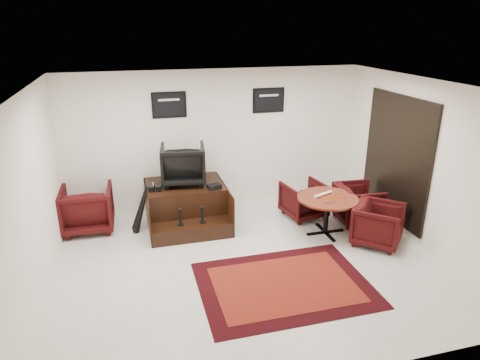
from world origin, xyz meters
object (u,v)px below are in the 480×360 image
object	(u,v)px
shine_chair	(183,162)
table_chair_window	(358,202)
table_chair_back	(304,198)
shine_podium	(186,205)
meeting_table	(327,202)
armchair_side	(87,207)
table_chair_corner	(378,222)

from	to	relation	value
shine_chair	table_chair_window	distance (m)	3.42
table_chair_back	shine_podium	bearing A→B (deg)	-17.98
meeting_table	armchair_side	bearing A→B (deg)	162.77
shine_podium	table_chair_back	size ratio (longest dim) A/B	1.97
armchair_side	meeting_table	distance (m)	4.37
meeting_table	shine_podium	bearing A→B (deg)	154.87
meeting_table	table_chair_window	world-z (taller)	table_chair_window
shine_podium	table_chair_corner	distance (m)	3.51
table_chair_corner	meeting_table	bearing A→B (deg)	92.61
shine_podium	meeting_table	size ratio (longest dim) A/B	1.41
shine_chair	meeting_table	size ratio (longest dim) A/B	0.77
shine_chair	table_chair_back	bearing A→B (deg)	175.90
table_chair_back	table_chair_window	bearing A→B (deg)	143.06
shine_chair	table_chair_corner	xyz separation A→B (m)	(3.07, -1.85, -0.77)
meeting_table	table_chair_corner	world-z (taller)	table_chair_corner
armchair_side	shine_chair	bearing A→B (deg)	-179.66
armchair_side	meeting_table	world-z (taller)	armchair_side
table_chair_corner	table_chair_back	bearing A→B (deg)	72.87
shine_podium	armchair_side	world-z (taller)	armchair_side
armchair_side	table_chair_back	size ratio (longest dim) A/B	1.19
shine_chair	table_chair_back	size ratio (longest dim) A/B	1.07
shine_chair	armchair_side	world-z (taller)	shine_chair
shine_chair	table_chair_back	xyz separation A→B (m)	(2.28, -0.48, -0.79)
armchair_side	meeting_table	xyz separation A→B (m)	(4.17, -1.29, 0.16)
table_chair_window	table_chair_corner	xyz separation A→B (m)	(-0.13, -0.90, -0.00)
shine_podium	shine_chair	bearing A→B (deg)	90.00
shine_podium	table_chair_back	distance (m)	2.30
shine_chair	armchair_side	size ratio (longest dim) A/B	0.90
table_chair_back	table_chair_corner	size ratio (longest dim) A/B	0.97
shine_podium	table_chair_corner	size ratio (longest dim) A/B	1.90
shine_chair	armchair_side	xyz separation A→B (m)	(-1.79, 0.03, -0.71)
shine_chair	table_chair_corner	world-z (taller)	shine_chair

